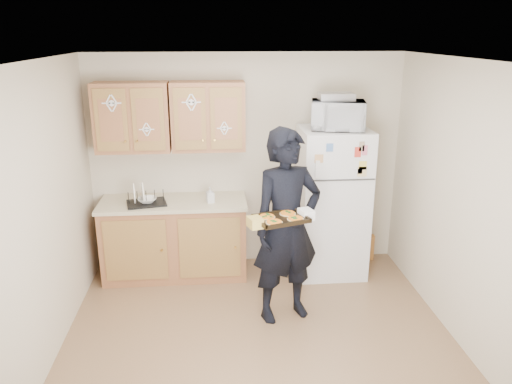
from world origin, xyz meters
The scene contains 23 objects.
floor centered at (0.00, 0.00, 0.00)m, with size 3.60×3.60×0.00m, color brown.
ceiling centered at (0.00, 0.00, 2.50)m, with size 3.60×3.60×0.00m, color silver.
wall_back centered at (0.00, 1.80, 1.25)m, with size 3.60×0.04×2.50m, color beige.
wall_front centered at (0.00, -1.80, 1.25)m, with size 3.60×0.04×2.50m, color beige.
wall_left centered at (-1.80, 0.00, 1.25)m, with size 0.04×3.60×2.50m, color beige.
wall_right centered at (1.80, 0.00, 1.25)m, with size 0.04×3.60×2.50m, color beige.
refrigerator centered at (0.95, 1.43, 0.85)m, with size 0.75×0.70×1.70m, color silver.
base_cabinet centered at (-0.85, 1.48, 0.43)m, with size 1.60×0.60×0.86m, color #975834.
countertop centered at (-0.85, 1.48, 0.88)m, with size 1.64×0.64×0.04m, color beige.
upper_cab_left centered at (-1.25, 1.61, 1.83)m, with size 0.80×0.33×0.75m, color #975834.
upper_cab_right centered at (-0.43, 1.61, 1.83)m, with size 0.80×0.33×0.75m, color #975834.
cereal_box centered at (1.47, 1.67, 0.16)m, with size 0.20×0.07×0.32m, color gold.
person centered at (0.29, 0.49, 0.95)m, with size 0.69×0.45×1.90m, color black.
baking_tray centered at (0.20, 0.20, 1.14)m, with size 0.44×0.32×0.04m, color black.
pizza_front_left centered at (0.12, 0.10, 1.15)m, with size 0.15×0.15×0.02m, color orange.
pizza_front_right centered at (0.32, 0.17, 1.15)m, with size 0.15×0.15×0.02m, color orange.
pizza_back_left centered at (0.08, 0.24, 1.15)m, with size 0.15×0.15×0.02m, color orange.
pizza_back_right centered at (0.27, 0.30, 1.15)m, with size 0.15×0.15×0.02m, color orange.
microwave centered at (0.96, 1.38, 1.86)m, with size 0.56×0.38×0.31m, color silver.
foil_pan centered at (0.94, 1.41, 2.05)m, with size 0.37×0.26×0.08m, color #AAABB1.
dish_rack centered at (-1.13, 1.41, 0.98)m, with size 0.42×0.31×0.17m, color black.
bowl centered at (-1.12, 1.41, 0.95)m, with size 0.21×0.21×0.05m, color white.
soap_bottle centered at (-0.43, 1.40, 0.99)m, with size 0.08×0.08×0.17m, color silver.
Camera 1 is at (-0.37, -3.86, 2.72)m, focal length 35.00 mm.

